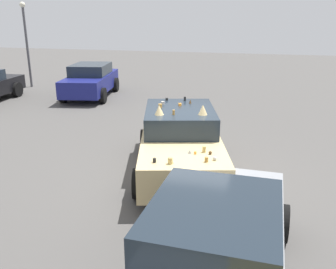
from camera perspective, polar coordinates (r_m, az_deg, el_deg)
The scene contains 5 objects.
ground_plane at distance 8.87m, azimuth 1.88°, elevation -5.69°, with size 60.00×60.00×0.00m, color #514F4C.
art_car_decorated at distance 8.69m, azimuth 1.90°, elevation -0.97°, with size 4.66×2.88×1.68m.
parked_sedan_near_left at distance 17.36m, azimuth -11.93°, elevation 8.27°, with size 4.48×2.55×1.47m.
parked_sedan_row_back_center at distance 5.14m, azimuth 7.55°, elevation -16.03°, with size 4.10×2.03×1.39m.
lot_lamp_post at distance 20.51m, azimuth -21.22°, elevation 14.03°, with size 0.28×0.28×4.23m.
Camera 1 is at (-7.92, -1.83, 3.56)m, focal length 39.18 mm.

